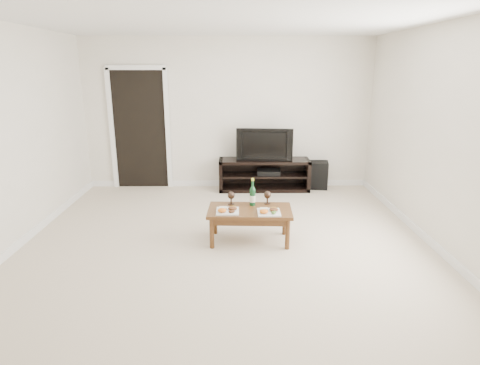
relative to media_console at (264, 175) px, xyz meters
name	(u,v)px	position (x,y,z in m)	size (l,w,h in m)	color
floor	(226,252)	(-0.63, -2.50, -0.28)	(5.50, 5.50, 0.00)	beige
back_wall	(228,114)	(-0.63, 0.27, 1.02)	(5.00, 0.04, 2.60)	white
ceiling	(223,13)	(-0.63, -2.50, 2.35)	(5.00, 5.50, 0.04)	white
doorway	(140,130)	(-2.18, 0.24, 0.75)	(0.90, 0.02, 2.05)	black
media_console	(264,175)	(0.00, 0.00, 0.00)	(1.58, 0.45, 0.55)	black
television	(265,144)	(0.00, 0.00, 0.55)	(0.96, 0.13, 0.55)	black
av_receiver	(269,172)	(0.08, -0.01, 0.05)	(0.40, 0.30, 0.08)	black
subwoofer	(318,175)	(0.98, 0.10, -0.03)	(0.32, 0.32, 0.48)	black
coffee_table	(250,225)	(-0.34, -2.18, -0.07)	(1.02, 0.56, 0.42)	brown
plate_left	(228,209)	(-0.61, -2.27, 0.18)	(0.27, 0.27, 0.07)	white
plate_right	(269,210)	(-0.11, -2.32, 0.18)	(0.27, 0.27, 0.07)	white
wine_bottle	(253,192)	(-0.30, -2.03, 0.32)	(0.07, 0.07, 0.35)	#0F3A1C
goblet_left	(231,198)	(-0.57, -1.99, 0.23)	(0.09, 0.09, 0.17)	#33241C
goblet_right	(267,197)	(-0.11, -1.98, 0.23)	(0.09, 0.09, 0.17)	#33241C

